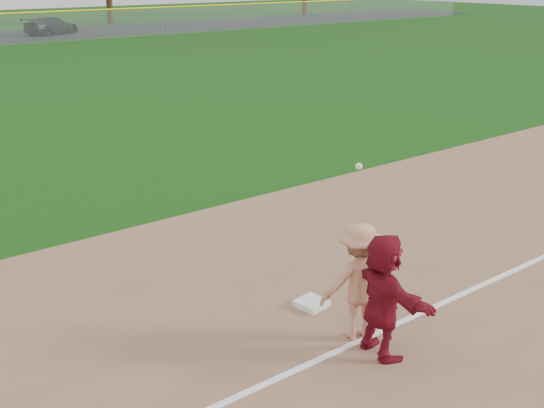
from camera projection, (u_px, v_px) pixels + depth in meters
ground at (335, 314)px, 10.02m from camera, size 160.00×160.00×0.00m
foul_line at (375, 334)px, 9.42m from camera, size 60.00×0.10×0.01m
first_base at (312, 303)px, 10.18m from camera, size 0.46×0.46×0.09m
base_runner at (383, 296)px, 8.68m from camera, size 0.76×1.62×1.68m
car_right at (51, 25)px, 51.45m from camera, size 4.89×3.55×1.32m
first_base_play at (359, 281)px, 9.11m from camera, size 1.22×0.98×2.39m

